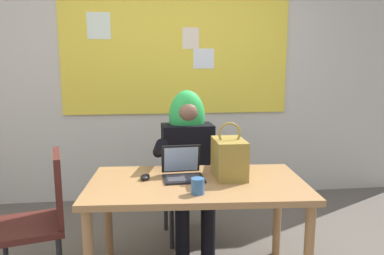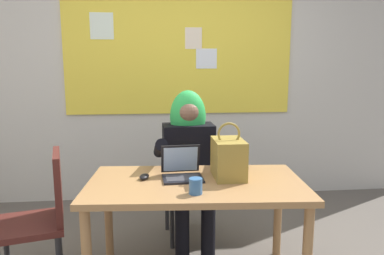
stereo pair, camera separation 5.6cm
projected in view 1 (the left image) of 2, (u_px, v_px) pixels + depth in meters
wall_back_bulletin at (177, 70)px, 3.91m from camera, size 5.47×1.87×2.79m
desk_main at (197, 194)px, 2.40m from camera, size 1.46×0.86×0.72m
chair_at_desk at (186, 177)px, 3.14m from camera, size 0.46×0.46×0.91m
person_costumed at (189, 154)px, 2.98m from camera, size 0.61×0.62×1.26m
laptop at (183, 171)px, 2.45m from camera, size 0.28×0.26×0.21m
computer_mouse at (145, 177)px, 2.42m from camera, size 0.08×0.11×0.03m
handbag at (229, 158)px, 2.46m from camera, size 0.20×0.30×0.38m
coffee_mug at (198, 186)px, 2.15m from camera, size 0.08×0.08×0.09m
chair_spare_by_window at (42, 214)px, 2.34m from camera, size 0.51×0.51×0.92m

